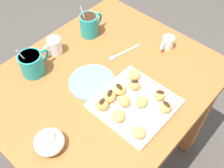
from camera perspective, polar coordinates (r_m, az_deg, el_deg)
name	(u,v)px	position (r m, az deg, el deg)	size (l,w,h in m)	color
ground_plane	(106,157)	(1.70, -1.21, -15.11)	(8.00, 8.00, 0.00)	#423D38
dining_table	(104,102)	(1.19, -1.68, -3.76)	(0.89, 0.75, 0.73)	#935628
pastry_plate_square	(135,104)	(1.00, 4.82, -4.20)	(0.26, 0.26, 0.02)	silver
coffee_mug_teal_left	(32,63)	(1.11, -16.56, 4.23)	(0.13, 0.09, 0.14)	teal
coffee_mug_teal_right	(89,24)	(1.24, -4.80, 12.44)	(0.12, 0.08, 0.15)	teal
cream_pitcher_white	(54,45)	(1.18, -12.11, 7.97)	(0.10, 0.06, 0.07)	silver
ice_cream_bowl	(49,141)	(0.91, -13.20, -11.70)	(0.10, 0.10, 0.08)	silver
chocolate_sauce_pitcher	(168,42)	(1.21, 11.70, 8.69)	(0.09, 0.05, 0.06)	silver
saucer_sky_left	(92,82)	(1.06, -4.23, 0.40)	(0.18, 0.18, 0.01)	#66A8DB
loose_spoon_near_saucer	(121,54)	(1.17, 1.92, 6.42)	(0.16, 0.05, 0.01)	silver
beignet_0	(139,133)	(0.91, 5.72, -10.19)	(0.05, 0.05, 0.03)	#D19347
beignet_1	(134,85)	(1.02, 4.76, -0.19)	(0.04, 0.04, 0.04)	#D19347
chocolate_drizzle_1	(135,81)	(1.00, 4.84, 0.56)	(0.03, 0.01, 0.01)	black
beignet_2	(110,96)	(0.98, -0.47, -2.62)	(0.05, 0.05, 0.04)	#D19347
chocolate_drizzle_2	(110,93)	(0.96, -0.48, -1.92)	(0.04, 0.02, 0.01)	black
beignet_3	(159,95)	(1.00, 9.98, -2.33)	(0.04, 0.05, 0.03)	#D19347
chocolate_drizzle_3	(160,92)	(0.99, 10.13, -1.69)	(0.03, 0.02, 0.01)	black
beignet_4	(142,102)	(0.98, 6.39, -3.70)	(0.04, 0.05, 0.03)	#D19347
beignet_5	(119,116)	(0.94, 1.42, -6.76)	(0.04, 0.05, 0.03)	#D19347
beignet_6	(166,107)	(0.97, 11.27, -4.79)	(0.05, 0.05, 0.03)	#D19347
chocolate_drizzle_6	(166,104)	(0.96, 11.44, -4.16)	(0.03, 0.02, 0.01)	black
beignet_7	(134,75)	(1.05, 4.67, 2.01)	(0.05, 0.05, 0.03)	#D19347
beignet_8	(102,105)	(0.96, -2.11, -4.40)	(0.04, 0.05, 0.04)	#D19347
chocolate_drizzle_8	(102,101)	(0.94, -2.14, -3.68)	(0.03, 0.02, 0.01)	black
beignet_9	(119,89)	(1.00, 1.52, -1.15)	(0.05, 0.05, 0.03)	#D19347
chocolate_drizzle_9	(119,87)	(0.99, 1.54, -0.58)	(0.03, 0.02, 0.01)	black
beignet_10	(124,101)	(0.97, 2.57, -3.57)	(0.04, 0.05, 0.04)	#D19347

